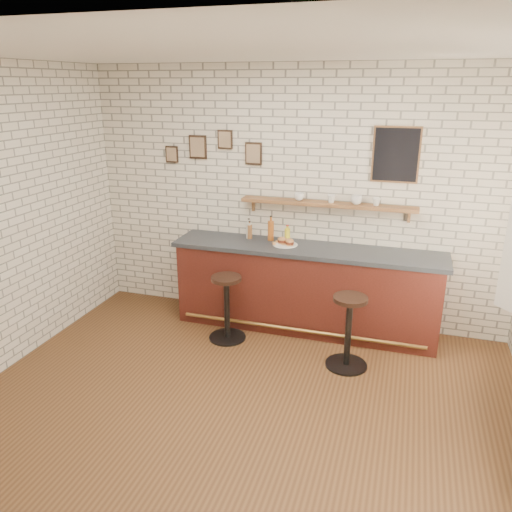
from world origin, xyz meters
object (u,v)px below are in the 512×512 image
object	(u,v)px
shelf_cup_d	(376,202)
bar_stool_left	(227,306)
shelf_cup_b	(331,199)
shelf_cup_c	(356,200)
bar_counter	(305,288)
shelf_cup_a	(299,197)
bar_stool_right	(348,330)
ciabatta_sandwich	(286,241)
sandwich_plate	(285,245)
bitters_bottle_white	(249,230)
condiment_bottle_yellow	(287,235)
bitters_bottle_brown	(249,231)
bitters_bottle_amber	(271,230)

from	to	relation	value
shelf_cup_d	bar_stool_left	bearing A→B (deg)	-145.51
bar_stool_left	shelf_cup_b	xyz separation A→B (m)	(1.01, 0.73, 1.14)
shelf_cup_c	shelf_cup_d	bearing A→B (deg)	-60.15
bar_counter	shelf_cup_a	distance (m)	1.07
shelf_cup_b	bar_stool_right	bearing A→B (deg)	-129.69
ciabatta_sandwich	sandwich_plate	bearing A→B (deg)	-180.00
bitters_bottle_white	bar_stool_right	size ratio (longest dim) A/B	0.32
sandwich_plate	condiment_bottle_yellow	xyz separation A→B (m)	(-0.01, 0.13, 0.08)
bitters_bottle_brown	bitters_bottle_white	xyz separation A→B (m)	(-0.01, 0.00, 0.01)
bar_counter	sandwich_plate	world-z (taller)	sandwich_plate
bar_stool_right	shelf_cup_a	distance (m)	1.64
bar_stool_left	shelf_cup_d	xyz separation A→B (m)	(1.50, 0.73, 1.14)
bar_stool_left	shelf_cup_d	bearing A→B (deg)	25.92
bar_counter	shelf_cup_b	bearing A→B (deg)	42.22
shelf_cup_c	bar_counter	bearing A→B (deg)	141.74
ciabatta_sandwich	bitters_bottle_white	xyz separation A→B (m)	(-0.49, 0.13, 0.05)
bitters_bottle_amber	shelf_cup_d	distance (m)	1.25
bitters_bottle_amber	shelf_cup_a	bearing A→B (deg)	11.01
condiment_bottle_yellow	shelf_cup_c	bearing A→B (deg)	4.62
ciabatta_sandwich	bitters_bottle_amber	distance (m)	0.26
sandwich_plate	shelf_cup_d	distance (m)	1.12
bar_stool_right	ciabatta_sandwich	bearing A→B (deg)	139.34
condiment_bottle_yellow	bitters_bottle_brown	bearing A→B (deg)	-180.00
bitters_bottle_brown	shelf_cup_c	distance (m)	1.31
condiment_bottle_yellow	shelf_cup_d	bearing A→B (deg)	3.60
bar_stool_left	bitters_bottle_brown	bearing A→B (deg)	85.44
bitters_bottle_brown	shelf_cup_a	xyz separation A→B (m)	(0.58, 0.06, 0.45)
shelf_cup_b	bitters_bottle_white	bearing A→B (deg)	121.69
shelf_cup_d	condiment_bottle_yellow	bearing A→B (deg)	-167.82
ciabatta_sandwich	shelf_cup_c	bearing A→B (deg)	14.44
bitters_bottle_white	bar_stool_left	size ratio (longest dim) A/B	0.32
ciabatta_sandwich	condiment_bottle_yellow	bearing A→B (deg)	97.51
bitters_bottle_white	shelf_cup_c	bearing A→B (deg)	2.86
shelf_cup_d	bitters_bottle_white	bearing A→B (deg)	-168.99
condiment_bottle_yellow	shelf_cup_d	distance (m)	1.08
ciabatta_sandwich	bitters_bottle_brown	size ratio (longest dim) A/B	1.04
bitters_bottle_amber	condiment_bottle_yellow	distance (m)	0.20
shelf_cup_c	shelf_cup_b	bearing A→B (deg)	119.85
bar_stool_left	shelf_cup_a	world-z (taller)	shelf_cup_a
shelf_cup_a	bar_counter	bearing A→B (deg)	-70.50
ciabatta_sandwich	shelf_cup_b	xyz separation A→B (m)	(0.47, 0.19, 0.49)
bar_stool_left	shelf_cup_b	bearing A→B (deg)	35.95
shelf_cup_c	sandwich_plate	bearing A→B (deg)	134.11
sandwich_plate	shelf_cup_a	xyz separation A→B (m)	(0.11, 0.19, 0.53)
shelf_cup_a	condiment_bottle_yellow	bearing A→B (deg)	-169.06
sandwich_plate	shelf_cup_b	world-z (taller)	shelf_cup_b
bar_counter	bar_stool_right	xyz separation A→B (m)	(0.60, -0.72, -0.09)
bar_stool_left	condiment_bottle_yellow	bearing A→B (deg)	52.10
bitters_bottle_white	bitters_bottle_amber	xyz separation A→B (m)	(0.27, 0.00, 0.02)
shelf_cup_b	shelf_cup_d	bearing A→B (deg)	-61.99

